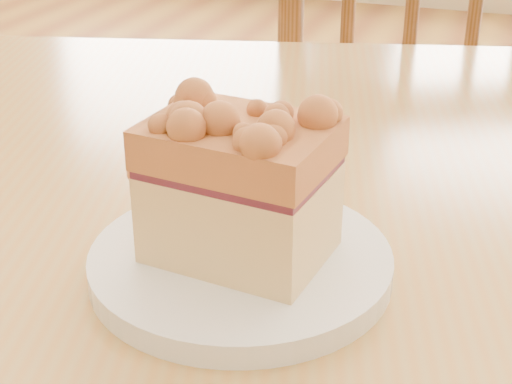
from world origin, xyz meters
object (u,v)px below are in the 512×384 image
cafe_chair_main (374,171)px  plate (241,263)px  cake_slice (236,178)px  cafe_table_main (122,267)px

cafe_chair_main → plate: cafe_chair_main is taller
cafe_chair_main → cake_slice: cafe_chair_main is taller
cafe_table_main → cake_slice: size_ratio=10.61×
cafe_chair_main → plate: bearing=70.1°
cake_slice → cafe_table_main: bearing=149.1°
cafe_table_main → cake_slice: cake_slice is taller
cafe_table_main → plate: bearing=-52.5°
cafe_chair_main → cake_slice: size_ratio=7.30×
plate → cake_slice: size_ratio=1.58×
cafe_table_main → cake_slice: 0.27m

